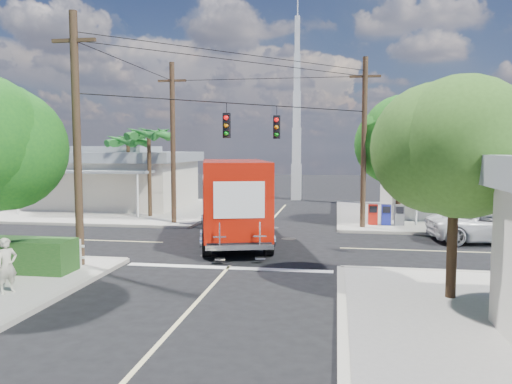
# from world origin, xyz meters

# --- Properties ---
(ground) EXTENTS (120.00, 120.00, 0.00)m
(ground) POSITION_xyz_m (0.00, 0.00, 0.00)
(ground) COLOR black
(ground) RESTS_ON ground
(sidewalk_ne) EXTENTS (14.12, 14.12, 0.14)m
(sidewalk_ne) POSITION_xyz_m (10.88, 10.88, 0.07)
(sidewalk_ne) COLOR #A49F94
(sidewalk_ne) RESTS_ON ground
(sidewalk_nw) EXTENTS (14.12, 14.12, 0.14)m
(sidewalk_nw) POSITION_xyz_m (-10.88, 10.88, 0.07)
(sidewalk_nw) COLOR #A49F94
(sidewalk_nw) RESTS_ON ground
(road_markings) EXTENTS (32.00, 32.00, 0.01)m
(road_markings) POSITION_xyz_m (0.00, -1.47, 0.01)
(road_markings) COLOR beige
(road_markings) RESTS_ON ground
(building_ne) EXTENTS (11.80, 10.20, 4.50)m
(building_ne) POSITION_xyz_m (12.50, 11.97, 2.32)
(building_ne) COLOR silver
(building_ne) RESTS_ON sidewalk_ne
(building_nw) EXTENTS (10.80, 10.20, 4.30)m
(building_nw) POSITION_xyz_m (-12.00, 12.46, 2.22)
(building_nw) COLOR beige
(building_nw) RESTS_ON sidewalk_nw
(radio_tower) EXTENTS (0.80, 0.80, 17.00)m
(radio_tower) POSITION_xyz_m (0.50, 20.00, 5.64)
(radio_tower) COLOR silver
(radio_tower) RESTS_ON ground
(tree_ne_front) EXTENTS (4.21, 4.14, 6.66)m
(tree_ne_front) POSITION_xyz_m (7.21, 6.76, 4.77)
(tree_ne_front) COLOR #422D1C
(tree_ne_front) RESTS_ON sidewalk_ne
(tree_ne_back) EXTENTS (3.77, 3.66, 5.82)m
(tree_ne_back) POSITION_xyz_m (9.81, 8.96, 4.19)
(tree_ne_back) COLOR #422D1C
(tree_ne_back) RESTS_ON sidewalk_ne
(tree_se) EXTENTS (3.67, 3.54, 5.62)m
(tree_se) POSITION_xyz_m (7.01, -7.24, 4.04)
(tree_se) COLOR #422D1C
(tree_se) RESTS_ON sidewalk_se
(palm_nw_front) EXTENTS (3.01, 3.08, 5.59)m
(palm_nw_front) POSITION_xyz_m (-7.50, 7.50, 5.04)
(palm_nw_front) COLOR #422D1C
(palm_nw_front) RESTS_ON sidewalk_nw
(palm_nw_back) EXTENTS (3.01, 3.08, 5.19)m
(palm_nw_back) POSITION_xyz_m (-9.50, 9.00, 4.67)
(palm_nw_back) COLOR #422D1C
(palm_nw_back) RESTS_ON sidewalk_nw
(utility_poles) EXTENTS (12.00, 10.68, 9.00)m
(utility_poles) POSITION_xyz_m (-1.58, 1.60, 4.67)
(utility_poles) COLOR #473321
(utility_poles) RESTS_ON ground
(picket_fence) EXTENTS (5.94, 0.06, 1.00)m
(picket_fence) POSITION_xyz_m (-7.80, -5.60, 0.68)
(picket_fence) COLOR silver
(picket_fence) RESTS_ON sidewalk_sw
(vending_boxes) EXTENTS (1.90, 0.50, 1.10)m
(vending_boxes) POSITION_xyz_m (6.50, 6.20, 0.69)
(vending_boxes) COLOR red
(vending_boxes) RESTS_ON sidewalk_ne
(delivery_truck) EXTENTS (4.70, 9.02, 3.75)m
(delivery_truck) POSITION_xyz_m (-0.81, 0.53, 1.90)
(delivery_truck) COLOR black
(delivery_truck) RESTS_ON ground
(parked_car) EXTENTS (5.76, 3.09, 1.54)m
(parked_car) POSITION_xyz_m (10.80, 2.46, 0.77)
(parked_car) COLOR silver
(parked_car) RESTS_ON ground
(pedestrian) EXTENTS (0.61, 0.70, 1.60)m
(pedestrian) POSITION_xyz_m (-5.50, -8.80, 0.94)
(pedestrian) COLOR beige
(pedestrian) RESTS_ON sidewalk_sw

